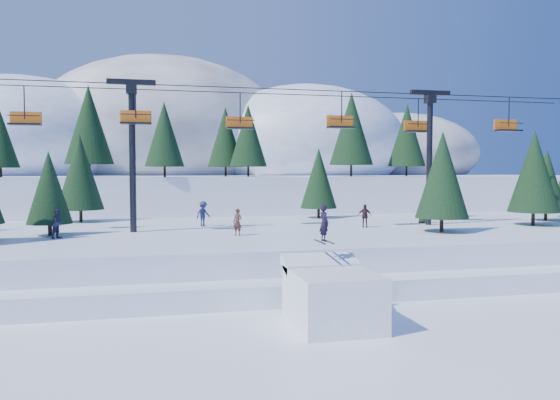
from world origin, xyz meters
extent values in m
plane|color=white|center=(0.00, 0.00, 0.00)|extent=(160.00, 160.00, 0.00)
cube|color=white|center=(0.00, 18.00, 1.25)|extent=(70.00, 22.00, 2.50)
cube|color=white|center=(0.00, 8.00, 0.55)|extent=(70.00, 6.00, 1.10)
cube|color=white|center=(0.00, 68.00, 3.00)|extent=(110.00, 60.00, 6.00)
ellipsoid|color=white|center=(-28.00, 72.00, 11.45)|extent=(36.00, 32.40, 19.80)
ellipsoid|color=#605B59|center=(-6.00, 78.00, 13.26)|extent=(44.00, 39.60, 26.40)
ellipsoid|color=white|center=(18.00, 70.00, 11.42)|extent=(34.00, 30.60, 19.72)
ellipsoid|color=#605B59|center=(38.00, 76.00, 10.12)|extent=(30.00, 27.00, 15.00)
cylinder|color=black|center=(-6.45, 39.35, 6.56)|extent=(0.26, 0.26, 1.13)
cone|color=#1B3D1F|center=(-6.45, 39.35, 10.58)|extent=(4.18, 4.18, 6.92)
cylinder|color=black|center=(3.15, 42.60, 6.59)|extent=(0.26, 0.26, 1.18)
cone|color=#1B3D1F|center=(3.15, 42.60, 10.80)|extent=(4.38, 4.38, 7.24)
cylinder|color=black|center=(15.46, 41.53, 6.70)|extent=(0.26, 0.26, 1.40)
cone|color=#1B3D1F|center=(15.46, 41.53, 11.71)|extent=(5.21, 5.21, 8.61)
cylinder|color=black|center=(-14.54, 43.82, 6.71)|extent=(0.26, 0.26, 1.43)
cone|color=#1B3D1F|center=(-14.54, 43.82, 11.81)|extent=(5.30, 5.30, 8.76)
cylinder|color=black|center=(23.49, 43.22, 6.63)|extent=(0.26, 0.26, 1.26)
cone|color=#1B3D1F|center=(23.49, 43.22, 11.15)|extent=(4.70, 4.70, 7.77)
cylinder|color=black|center=(-23.04, 41.45, 6.50)|extent=(0.26, 0.26, 1.00)
cone|color=#1B3D1F|center=(-23.04, 41.45, 10.09)|extent=(3.73, 3.73, 6.16)
cylinder|color=black|center=(0.86, 45.27, 6.58)|extent=(0.26, 0.26, 1.17)
cone|color=#1B3D1F|center=(0.86, 45.27, 10.75)|extent=(4.33, 4.33, 7.16)
cube|color=white|center=(-0.21, 1.75, 1.17)|extent=(3.46, 4.28, 2.34)
cube|color=white|center=(-0.21, 3.58, 2.39)|extent=(3.46, 1.50, 0.83)
imported|color=black|center=(-0.11, 3.35, 4.27)|extent=(0.50, 0.67, 1.67)
cube|color=black|center=(-0.31, 3.35, 3.42)|extent=(0.11, 1.65, 0.03)
cube|color=black|center=(0.09, 3.35, 3.42)|extent=(0.11, 1.65, 0.03)
cylinder|color=black|center=(-9.00, 18.00, 7.50)|extent=(0.44, 0.44, 10.00)
cube|color=black|center=(-9.00, 18.00, 12.60)|extent=(3.20, 0.35, 0.35)
cube|color=black|center=(-9.00, 18.00, 12.15)|extent=(0.70, 0.70, 0.70)
cylinder|color=black|center=(13.00, 18.00, 7.50)|extent=(0.44, 0.44, 10.00)
cube|color=black|center=(13.00, 18.00, 12.60)|extent=(3.20, 0.35, 0.35)
cube|color=black|center=(13.00, 18.00, 12.15)|extent=(0.70, 0.70, 0.70)
cylinder|color=black|center=(2.00, 16.80, 12.30)|extent=(46.00, 0.06, 0.06)
cylinder|color=black|center=(2.00, 19.20, 12.30)|extent=(46.00, 0.06, 0.06)
cylinder|color=black|center=(-15.94, 19.20, 11.20)|extent=(0.08, 0.08, 2.20)
cube|color=black|center=(-15.94, 19.20, 9.75)|extent=(2.00, 0.75, 0.12)
cube|color=orange|center=(-15.94, 19.58, 10.20)|extent=(2.00, 0.10, 0.85)
cylinder|color=black|center=(-15.94, 18.85, 10.30)|extent=(2.00, 0.06, 0.06)
cylinder|color=black|center=(-8.71, 16.80, 11.20)|extent=(0.08, 0.08, 2.20)
cube|color=black|center=(-8.71, 16.80, 9.75)|extent=(2.00, 0.75, 0.12)
cube|color=orange|center=(-8.71, 17.18, 10.20)|extent=(2.00, 0.10, 0.85)
cylinder|color=black|center=(-8.71, 16.45, 10.30)|extent=(2.00, 0.06, 0.06)
cylinder|color=black|center=(-1.45, 19.20, 11.20)|extent=(0.08, 0.08, 2.20)
cube|color=black|center=(-1.45, 19.20, 9.75)|extent=(2.00, 0.75, 0.12)
cube|color=orange|center=(-1.45, 19.58, 10.20)|extent=(2.00, 0.10, 0.85)
cylinder|color=black|center=(-1.45, 18.85, 10.30)|extent=(2.00, 0.06, 0.06)
cylinder|color=black|center=(5.46, 16.80, 11.20)|extent=(0.08, 0.08, 2.20)
cube|color=black|center=(5.46, 16.80, 9.75)|extent=(2.00, 0.75, 0.12)
cube|color=orange|center=(5.46, 17.18, 10.20)|extent=(2.00, 0.10, 0.85)
cylinder|color=black|center=(5.46, 16.45, 10.30)|extent=(2.00, 0.06, 0.06)
cylinder|color=black|center=(12.64, 19.20, 11.20)|extent=(0.08, 0.08, 2.20)
cube|color=black|center=(12.64, 19.20, 9.75)|extent=(2.00, 0.75, 0.12)
cube|color=orange|center=(12.64, 19.58, 10.20)|extent=(2.00, 0.10, 0.85)
cylinder|color=black|center=(12.64, 18.85, 10.30)|extent=(2.00, 0.06, 0.06)
cylinder|color=black|center=(19.00, 16.80, 11.20)|extent=(0.08, 0.08, 2.20)
cube|color=black|center=(19.00, 16.80, 9.75)|extent=(2.00, 0.75, 0.12)
cube|color=orange|center=(19.00, 17.18, 10.20)|extent=(2.00, 0.10, 0.85)
cylinder|color=black|center=(19.00, 16.45, 10.30)|extent=(2.00, 0.06, 0.06)
cylinder|color=black|center=(20.65, 15.91, 3.01)|extent=(0.26, 0.26, 1.01)
cone|color=#1B3D1F|center=(20.65, 15.91, 6.63)|extent=(3.77, 3.77, 6.23)
cylinder|color=black|center=(24.40, 19.15, 2.92)|extent=(0.26, 0.26, 0.84)
cone|color=#1B3D1F|center=(24.40, 19.15, 5.92)|extent=(3.12, 3.12, 5.16)
cylinder|color=black|center=(17.56, 23.87, 2.88)|extent=(0.26, 0.26, 0.75)
cone|color=#1B3D1F|center=(17.56, 23.87, 5.56)|extent=(2.79, 2.79, 4.62)
cylinder|color=black|center=(-13.46, 26.81, 3.00)|extent=(0.26, 0.26, 1.00)
cone|color=#1B3D1F|center=(-13.46, 26.81, 6.58)|extent=(3.72, 3.72, 6.16)
cylinder|color=black|center=(6.62, 26.02, 2.93)|extent=(0.26, 0.26, 0.87)
cone|color=#1B3D1F|center=(6.62, 26.02, 6.04)|extent=(3.23, 3.23, 5.34)
cylinder|color=black|center=(-14.16, 17.12, 2.88)|extent=(0.26, 0.26, 0.76)
cone|color=#1B3D1F|center=(-14.16, 17.12, 5.60)|extent=(2.83, 2.83, 4.68)
cylinder|color=black|center=(11.43, 13.27, 2.98)|extent=(0.26, 0.26, 0.96)
cone|color=#1B3D1F|center=(11.43, 13.27, 6.41)|extent=(3.56, 3.56, 5.89)
imported|color=#1B311D|center=(13.08, 19.14, 3.41)|extent=(1.00, 0.78, 1.81)
imported|color=navy|center=(-4.03, 20.77, 3.44)|extent=(1.40, 1.23, 1.88)
imported|color=#282642|center=(-13.35, 15.28, 3.41)|extent=(1.07, 1.12, 1.83)
imported|color=#3D2026|center=(7.48, 17.33, 3.35)|extent=(1.08, 0.76, 1.71)
imported|color=#4E2C21|center=(-2.42, 14.31, 3.37)|extent=(0.75, 0.73, 1.73)
cylinder|color=black|center=(2.71, 5.22, 0.45)|extent=(0.06, 0.06, 0.90)
cylinder|color=black|center=(5.50, 5.49, 0.45)|extent=(0.06, 0.06, 0.90)
cube|color=orange|center=(4.10, 5.35, 0.55)|extent=(2.79, 0.31, 0.55)
cylinder|color=black|center=(6.35, 5.55, 0.45)|extent=(0.06, 0.06, 0.90)
cylinder|color=black|center=(9.13, 5.83, 0.45)|extent=(0.06, 0.06, 0.90)
cube|color=orange|center=(7.74, 5.69, 0.55)|extent=(2.79, 0.32, 0.55)
camera|label=1|loc=(-7.65, -20.19, 6.61)|focal=35.00mm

